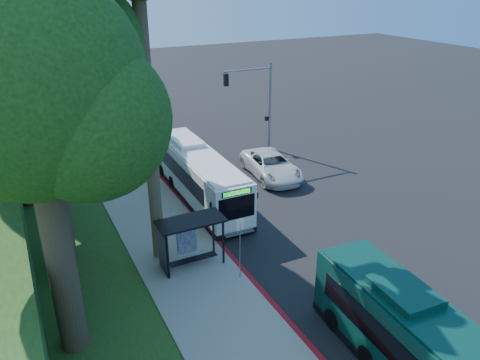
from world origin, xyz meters
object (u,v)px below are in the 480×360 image
white_bus (198,174)px  teal_bus (434,360)px  pickup (271,165)px  bus_shelter (185,234)px

white_bus → teal_bus: (1.07, -17.89, -0.03)m
white_bus → teal_bus: white_bus is taller
teal_bus → pickup: 19.35m
bus_shelter → white_bus: bearing=63.5°
white_bus → teal_bus: size_ratio=1.01×
bus_shelter → teal_bus: bearing=-67.6°
white_bus → bus_shelter: bearing=-115.5°
teal_bus → pickup: teal_bus is taller
pickup → white_bus: bearing=-165.7°
pickup → teal_bus: bearing=-98.3°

